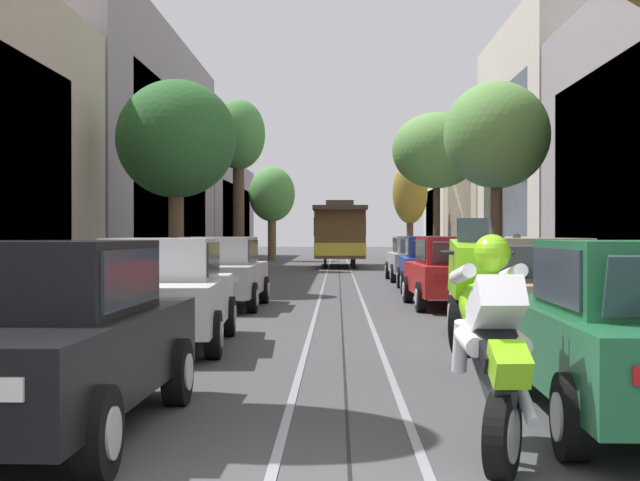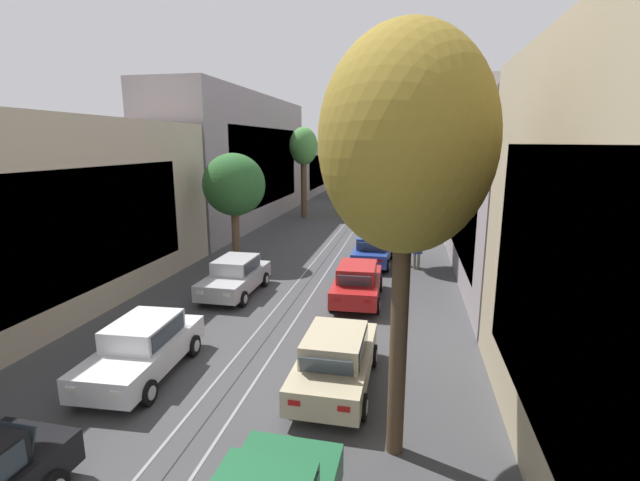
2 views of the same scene
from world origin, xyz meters
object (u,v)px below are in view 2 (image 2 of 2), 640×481
object	(u,v)px
parked_car_beige_second_right	(335,359)
street_tree_kerb_left_second	(234,186)
parked_car_blue_fourth_right	(373,250)
parked_car_silver_fifth_right	(380,230)
street_tree_kerb_right_mid	(409,156)
street_tree_kerb_right_fourth	(411,162)
cable_car_trolley	(362,193)
street_tree_kerb_left_fourth	(336,163)
street_tree_kerb_right_second	(410,182)
parked_car_red_mid_right	(357,282)
parked_car_silver_mid_left	(235,276)
street_tree_kerb_left_mid	(304,149)
street_tree_kerb_right_near	(406,144)
pedestrian_on_left_pavement	(417,252)
parked_car_white_second_left	(143,348)

from	to	relation	value
parked_car_beige_second_right	street_tree_kerb_left_second	distance (m)	13.81
parked_car_blue_fourth_right	parked_car_silver_fifth_right	size ratio (longest dim) A/B	1.01
parked_car_blue_fourth_right	street_tree_kerb_right_mid	bearing A→B (deg)	83.35
street_tree_kerb_right_fourth	cable_car_trolley	bearing A→B (deg)	-112.02
parked_car_blue_fourth_right	street_tree_kerb_left_second	bearing A→B (deg)	-169.31
street_tree_kerb_left_fourth	street_tree_kerb_right_second	bearing A→B (deg)	-73.69
street_tree_kerb_right_second	cable_car_trolley	size ratio (longest dim) A/B	0.66
parked_car_beige_second_right	parked_car_silver_fifth_right	xyz separation A→B (m)	(-0.05, 18.36, 0.00)
parked_car_red_mid_right	parked_car_silver_mid_left	bearing A→B (deg)	-178.02
parked_car_silver_fifth_right	cable_car_trolley	size ratio (longest dim) A/B	0.48
parked_car_blue_fourth_right	street_tree_kerb_left_mid	size ratio (longest dim) A/B	0.57
street_tree_kerb_right_near	cable_car_trolley	xyz separation A→B (m)	(-4.37, 34.41, -4.72)
street_tree_kerb_right_mid	street_tree_kerb_left_mid	bearing A→B (deg)	178.62
street_tree_kerb_left_second	street_tree_kerb_right_fourth	xyz separation A→B (m)	(9.00, 31.99, -0.02)
parked_car_red_mid_right	street_tree_kerb_left_mid	bearing A→B (deg)	109.19
street_tree_kerb_right_near	street_tree_kerb_right_second	bearing A→B (deg)	89.49
cable_car_trolley	street_tree_kerb_left_mid	bearing A→B (deg)	-131.53
parked_car_red_mid_right	street_tree_kerb_left_second	size ratio (longest dim) A/B	0.74
street_tree_kerb_left_fourth	street_tree_kerb_right_near	bearing A→B (deg)	-79.14
parked_car_beige_second_right	pedestrian_on_left_pavement	size ratio (longest dim) A/B	2.62
parked_car_white_second_left	pedestrian_on_left_pavement	xyz separation A→B (m)	(7.64, 12.46, 0.14)
parked_car_white_second_left	cable_car_trolley	world-z (taller)	cable_car_trolley
street_tree_kerb_right_mid	parked_car_blue_fourth_right	bearing A→B (deg)	-96.65
parked_car_red_mid_right	cable_car_trolley	distance (m)	25.54
street_tree_kerb_left_mid	street_tree_kerb_right_near	xyz separation A→B (m)	(8.91, -29.29, 0.49)
parked_car_white_second_left	street_tree_kerb_right_near	world-z (taller)	street_tree_kerb_right_near
parked_car_blue_fourth_right	street_tree_kerb_right_fourth	distance (m)	30.87
parked_car_white_second_left	street_tree_kerb_left_mid	bearing A→B (deg)	93.93
parked_car_white_second_left	street_tree_kerb_left_fourth	size ratio (longest dim) A/B	0.76
parked_car_blue_fourth_right	parked_car_silver_fifth_right	xyz separation A→B (m)	(0.00, 5.76, 0.00)
street_tree_kerb_right_second	street_tree_kerb_right_mid	size ratio (longest dim) A/B	0.85
parked_car_red_mid_right	street_tree_kerb_right_near	world-z (taller)	street_tree_kerb_right_near
street_tree_kerb_left_mid	parked_car_silver_fifth_right	bearing A→B (deg)	-50.25
parked_car_red_mid_right	parked_car_white_second_left	bearing A→B (deg)	-125.84
parked_car_beige_second_right	street_tree_kerb_right_second	distance (m)	13.20
parked_car_white_second_left	street_tree_kerb_left_mid	distance (m)	27.98
parked_car_white_second_left	pedestrian_on_left_pavement	size ratio (longest dim) A/B	2.65
pedestrian_on_left_pavement	street_tree_kerb_right_near	bearing A→B (deg)	-92.44
street_tree_kerb_right_second	street_tree_kerb_right_mid	bearing A→B (deg)	90.67
parked_car_silver_mid_left	street_tree_kerb_right_fourth	xyz separation A→B (m)	(7.20, 36.65, 3.40)
parked_car_beige_second_right	street_tree_kerb_left_mid	size ratio (longest dim) A/B	0.57
parked_car_red_mid_right	cable_car_trolley	xyz separation A→B (m)	(-2.52, 25.40, 0.86)
street_tree_kerb_left_fourth	street_tree_kerb_right_second	xyz separation A→B (m)	(8.63, -29.49, 0.41)
street_tree_kerb_right_second	pedestrian_on_left_pavement	size ratio (longest dim) A/B	3.62
parked_car_silver_mid_left	parked_car_blue_fourth_right	size ratio (longest dim) A/B	1.00
cable_car_trolley	pedestrian_on_left_pavement	xyz separation A→B (m)	(4.98, -20.11, -0.72)
parked_car_silver_fifth_right	street_tree_kerb_right_near	size ratio (longest dim) A/B	0.51
parked_car_red_mid_right	pedestrian_on_left_pavement	bearing A→B (deg)	65.06
street_tree_kerb_right_fourth	cable_car_trolley	xyz separation A→B (m)	(-4.48, -11.07, -2.54)
parked_car_red_mid_right	street_tree_kerb_left_second	world-z (taller)	street_tree_kerb_left_second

